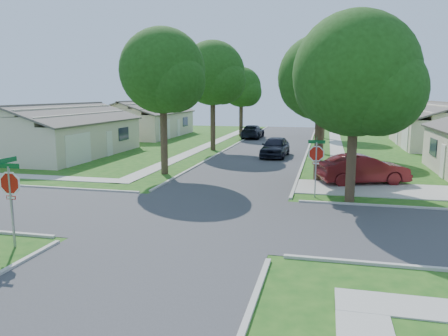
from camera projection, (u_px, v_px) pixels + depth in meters
The scene contains 20 objects.
ground at pixel (194, 217), 17.80m from camera, with size 100.00×100.00×0.00m, color #1A4D15.
road_ns at pixel (194, 217), 17.80m from camera, with size 7.00×100.00×0.02m, color #333335.
sidewalk_ne at pixel (336, 147), 41.36m from camera, with size 1.20×40.00×0.04m, color #9E9B91.
sidewalk_nw at pixel (212, 143), 44.12m from camera, with size 1.20×40.00×0.04m, color #9E9B91.
driveway at pixel (378, 190), 22.82m from camera, with size 8.80×3.60×0.05m, color #9E9B91.
stop_sign_sw at pixel (10, 187), 14.01m from camera, with size 1.05×0.80×2.98m.
stop_sign_ne at pixel (316, 156), 20.90m from camera, with size 1.05×0.80×2.98m.
tree_e_near at pixel (321, 82), 24.41m from camera, with size 4.97×4.80×8.28m.
tree_e_mid at pixel (324, 78), 35.82m from camera, with size 5.59×5.40×9.21m.
tree_e_far at pixel (325, 85), 48.34m from camera, with size 5.17×5.00×8.72m.
tree_w_near at pixel (163, 75), 26.46m from camera, with size 5.38×5.20×8.97m.
tree_w_mid at pixel (213, 76), 37.91m from camera, with size 5.80×5.60×9.56m.
tree_w_far at pixel (242, 89), 50.55m from camera, with size 4.76×4.60×8.04m.
tree_ne_corner at pixel (357, 80), 19.45m from camera, with size 5.80×5.60×8.66m.
house_ne_far at pixel (443, 130), 41.75m from camera, with size 8.42×13.60×4.23m.
house_nw_near at pixel (60, 137), 35.55m from camera, with size 8.42×13.60×4.23m.
house_nw_far at pixel (145, 123), 51.86m from camera, with size 8.42×13.60×4.23m.
car_driveway at pixel (363, 169), 24.38m from camera, with size 1.73×4.97×1.64m, color #4D0F11.
car_curb_east at pixel (275, 147), 34.73m from camera, with size 1.92×4.77×1.62m, color black.
car_curb_west at pixel (253, 132), 49.25m from camera, with size 2.11×5.19×1.51m, color black.
Camera 1 is at (5.14, -16.46, 4.99)m, focal length 35.00 mm.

